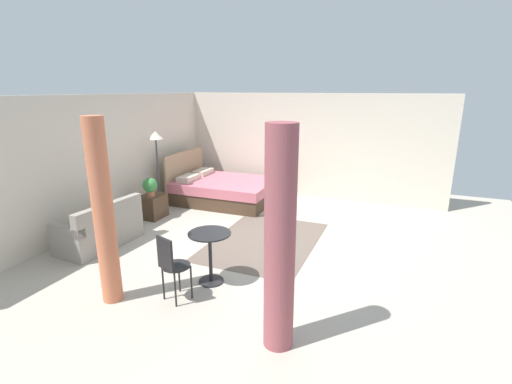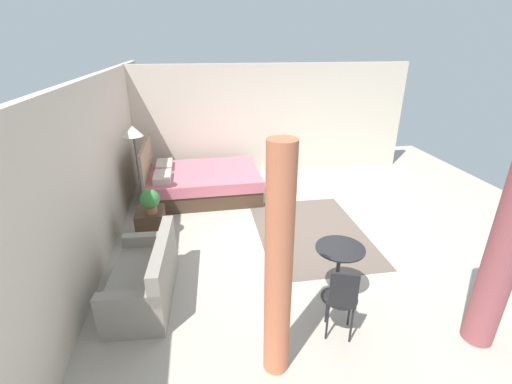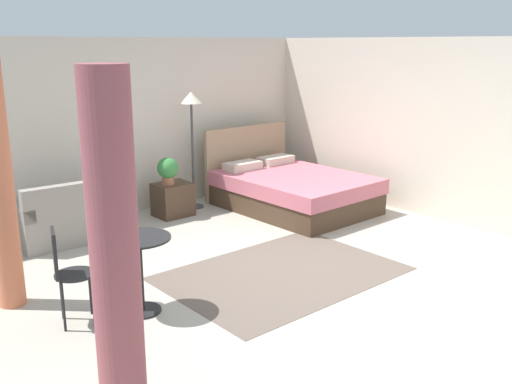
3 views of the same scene
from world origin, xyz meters
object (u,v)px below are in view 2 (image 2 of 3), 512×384
at_px(potted_plant, 150,200).
at_px(balcony_table, 339,264).
at_px(couch, 146,279).
at_px(nightstand, 151,224).
at_px(floor_lamp, 135,145).
at_px(bed, 201,182).
at_px(cafe_chair_near_window, 342,297).

distance_m(potted_plant, balcony_table, 3.03).
distance_m(couch, nightstand, 1.55).
bearing_deg(potted_plant, balcony_table, -126.96).
distance_m(couch, floor_lamp, 2.36).
relative_size(bed, nightstand, 4.45).
bearing_deg(balcony_table, cafe_chair_near_window, 161.35).
distance_m(nightstand, balcony_table, 3.13).
bearing_deg(balcony_table, potted_plant, 53.04).
height_order(couch, cafe_chair_near_window, cafe_chair_near_window).
distance_m(bed, nightstand, 1.80).
relative_size(potted_plant, balcony_table, 0.54).
height_order(nightstand, potted_plant, potted_plant).
height_order(bed, cafe_chair_near_window, bed).
bearing_deg(floor_lamp, cafe_chair_near_window, -141.30).
bearing_deg(cafe_chair_near_window, nightstand, 41.59).
bearing_deg(potted_plant, couch, -177.76).
bearing_deg(nightstand, floor_lamp, 19.41).
xyz_separation_m(bed, balcony_table, (-3.51, -1.62, 0.22)).
xyz_separation_m(couch, cafe_chair_near_window, (-0.99, -2.15, 0.26)).
xyz_separation_m(nightstand, potted_plant, (-0.10, -0.05, 0.47)).
bearing_deg(balcony_table, bed, 24.79).
bearing_deg(cafe_chair_near_window, floor_lamp, 38.70).
height_order(couch, potted_plant, potted_plant).
distance_m(bed, couch, 3.22).
height_order(floor_lamp, cafe_chair_near_window, floor_lamp).
xyz_separation_m(bed, couch, (-3.14, 0.74, -0.01)).
bearing_deg(nightstand, balcony_table, -127.90).
distance_m(bed, potted_plant, 1.92).
relative_size(potted_plant, cafe_chair_near_window, 0.44).
relative_size(nightstand, cafe_chair_near_window, 0.57).
relative_size(floor_lamp, balcony_table, 2.37).
xyz_separation_m(floor_lamp, balcony_table, (-2.40, -2.63, -0.94)).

